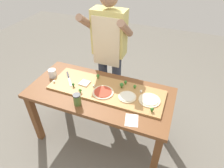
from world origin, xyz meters
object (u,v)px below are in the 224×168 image
object	(u,v)px
pizza_whole_white_garlic	(127,97)
cheese_crumble_a	(54,81)
broccoli_floret_front_right	(98,76)
broccoli_floret_center_right	(135,86)
broccoli_floret_back_left	(73,85)
recipe_note	(132,120)
prep_table	(100,99)
broccoli_floret_front_left	(152,109)
broccoli_floret_back_mid	(126,82)
cook_center	(109,47)
cheese_crumble_b	(94,86)
pizza_slice_center	(85,83)
flour_cup	(53,74)
broccoli_floret_front_mid	(80,90)
sauce_jar	(77,100)
pizza_whole_tomato_red	(103,92)
cheese_crumble_c	(141,91)
chefs_knife	(69,77)
broccoli_floret_back_right	(122,85)
pizza_whole_cheese_artichoke	(149,100)

from	to	relation	value
pizza_whole_white_garlic	cheese_crumble_a	xyz separation A→B (m)	(-0.85, -0.06, 0.00)
broccoli_floret_front_right	broccoli_floret_center_right	distance (m)	0.45
pizza_whole_white_garlic	broccoli_floret_back_left	world-z (taller)	broccoli_floret_back_left
recipe_note	prep_table	bearing A→B (deg)	149.10
broccoli_floret_front_left	recipe_note	world-z (taller)	broccoli_floret_front_left
broccoli_floret_center_right	broccoli_floret_back_mid	bearing A→B (deg)	164.46
cook_center	broccoli_floret_back_left	bearing A→B (deg)	-105.70
prep_table	cheese_crumble_b	bearing A→B (deg)	158.10
pizza_slice_center	cheese_crumble_b	distance (m)	0.12
pizza_whole_white_garlic	flour_cup	bearing A→B (deg)	176.94
broccoli_floret_front_mid	sauce_jar	distance (m)	0.15
broccoli_floret_back_mid	broccoli_floret_front_left	bearing A→B (deg)	-40.24
broccoli_floret_back_left	pizza_whole_tomato_red	bearing A→B (deg)	3.77
sauce_jar	cook_center	bearing A→B (deg)	89.66
cheese_crumble_c	broccoli_floret_front_right	bearing A→B (deg)	173.40
broccoli_floret_front_right	sauce_jar	bearing A→B (deg)	-92.01
chefs_knife	cheese_crumble_a	xyz separation A→B (m)	(-0.10, -0.14, 0.00)
broccoli_floret_back_right	cheese_crumble_c	bearing A→B (deg)	0.53
broccoli_floret_back_mid	cheese_crumble_c	xyz separation A→B (m)	(0.20, -0.07, -0.02)
prep_table	broccoli_floret_back_left	world-z (taller)	broccoli_floret_back_left
pizza_slice_center	sauce_jar	xyz separation A→B (m)	(0.08, -0.30, 0.04)
sauce_jar	cook_center	distance (m)	0.85
broccoli_floret_center_right	cheese_crumble_b	bearing A→B (deg)	-162.63
chefs_knife	cook_center	bearing A→B (deg)	57.10
cheese_crumble_b	cheese_crumble_c	xyz separation A→B (m)	(0.51, 0.10, 0.00)
pizza_whole_white_garlic	broccoli_floret_center_right	xyz separation A→B (m)	(0.03, 0.17, 0.02)
prep_table	pizza_whole_white_garlic	size ratio (longest dim) A/B	8.41
pizza_whole_white_garlic	cheese_crumble_b	bearing A→B (deg)	175.19
pizza_whole_cheese_artichoke	pizza_whole_white_garlic	bearing A→B (deg)	-171.45
pizza_whole_cheese_artichoke	broccoli_floret_back_mid	xyz separation A→B (m)	(-0.31, 0.17, 0.02)
pizza_whole_white_garlic	broccoli_floret_front_right	distance (m)	0.46
broccoli_floret_front_left	cheese_crumble_a	size ratio (longest dim) A/B	2.16
pizza_whole_tomato_red	broccoli_floret_front_left	size ratio (longest dim) A/B	4.97
pizza_whole_cheese_artichoke	broccoli_floret_back_right	bearing A→B (deg)	163.87
prep_table	broccoli_floret_front_right	xyz separation A→B (m)	(-0.11, 0.19, 0.16)
pizza_whole_white_garlic	cheese_crumble_a	bearing A→B (deg)	-176.02
broccoli_floret_front_left	broccoli_floret_center_right	bearing A→B (deg)	131.90
prep_table	broccoli_floret_back_mid	world-z (taller)	broccoli_floret_back_mid
chefs_knife	broccoli_floret_back_right	distance (m)	0.64
broccoli_floret_front_mid	cook_center	distance (m)	0.71
pizza_slice_center	broccoli_floret_back_left	distance (m)	0.13
pizza_slice_center	broccoli_floret_center_right	distance (m)	0.56
broccoli_floret_front_mid	pizza_whole_cheese_artichoke	bearing A→B (deg)	11.57
broccoli_floret_back_left	sauce_jar	bearing A→B (deg)	-51.21
pizza_whole_white_garlic	broccoli_floret_back_left	distance (m)	0.60
broccoli_floret_front_left	cheese_crumble_c	size ratio (longest dim) A/B	2.28
chefs_knife	sauce_jar	distance (m)	0.46
chefs_knife	sauce_jar	bearing A→B (deg)	-47.55
broccoli_floret_front_right	broccoli_floret_front_left	bearing A→B (deg)	-23.25
sauce_jar	pizza_slice_center	bearing A→B (deg)	105.02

